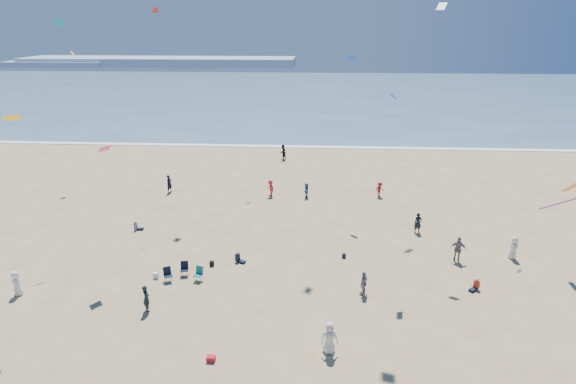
{
  "coord_description": "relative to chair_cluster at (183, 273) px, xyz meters",
  "views": [
    {
      "loc": [
        3.44,
        -16.4,
        16.41
      ],
      "look_at": [
        2.0,
        8.0,
        7.17
      ],
      "focal_mm": 28.0,
      "sensor_mm": 36.0,
      "label": 1
    }
  ],
  "objects": [
    {
      "name": "kites_aloft",
      "position": [
        14.65,
        1.97,
        14.72
      ],
      "size": [
        42.87,
        40.89,
        29.92
      ],
      "color": "#EC2A3F",
      "rests_on": "ground"
    },
    {
      "name": "navy_bag",
      "position": [
        11.08,
        3.67,
        -0.33
      ],
      "size": [
        0.28,
        0.18,
        0.34
      ],
      "primitive_type": "cube",
      "color": "black",
      "rests_on": "ground"
    },
    {
      "name": "cooler",
      "position": [
        3.59,
        -7.71,
        -0.35
      ],
      "size": [
        0.45,
        0.3,
        0.3
      ],
      "primitive_type": "cube",
      "color": "red",
      "rests_on": "ground"
    },
    {
      "name": "black_backpack",
      "position": [
        1.52,
        1.9,
        -0.31
      ],
      "size": [
        0.3,
        0.22,
        0.38
      ],
      "primitive_type": "cube",
      "color": "black",
      "rests_on": "ground"
    },
    {
      "name": "seated_group",
      "position": [
        6.76,
        -4.13,
        -0.08
      ],
      "size": [
        26.63,
        25.66,
        0.84
      ],
      "color": "silver",
      "rests_on": "ground"
    },
    {
      "name": "chair_cluster",
      "position": [
        0.0,
        0.0,
        0.0
      ],
      "size": [
        2.77,
        1.55,
        1.0
      ],
      "color": "black",
      "rests_on": "ground"
    },
    {
      "name": "ocean",
      "position": [
        5.22,
        85.32,
        -0.47
      ],
      "size": [
        220.0,
        100.0,
        0.06
      ],
      "primitive_type": "cube",
      "color": "#476B84",
      "rests_on": "ground"
    },
    {
      "name": "standing_flyers",
      "position": [
        9.42,
        6.61,
        0.37
      ],
      "size": [
        34.43,
        41.84,
        1.94
      ],
      "color": "silver",
      "rests_on": "ground"
    },
    {
      "name": "headland_far",
      "position": [
        -54.78,
        160.32,
        1.1
      ],
      "size": [
        110.0,
        20.0,
        3.2
      ],
      "primitive_type": "cube",
      "color": "#7A8EA8",
      "rests_on": "ground"
    },
    {
      "name": "surf_line",
      "position": [
        5.22,
        35.32,
        -0.46
      ],
      "size": [
        220.0,
        1.2,
        0.08
      ],
      "primitive_type": "cube",
      "color": "white",
      "rests_on": "ground"
    },
    {
      "name": "white_tote",
      "position": [
        -1.95,
        0.03,
        -0.3
      ],
      "size": [
        0.35,
        0.2,
        0.4
      ],
      "primitive_type": "cube",
      "color": "white",
      "rests_on": "ground"
    },
    {
      "name": "headland_near",
      "position": [
        -94.78,
        155.32,
        0.5
      ],
      "size": [
        40.0,
        14.0,
        2.0
      ],
      "primitive_type": "cube",
      "color": "#7A8EA8",
      "rests_on": "ground"
    }
  ]
}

